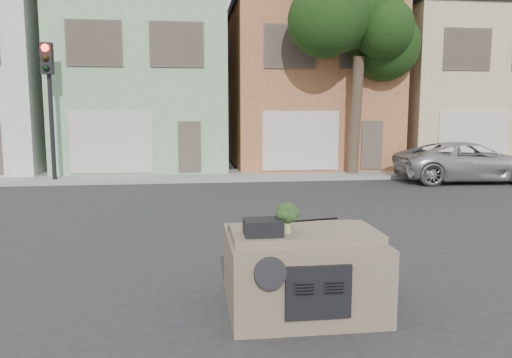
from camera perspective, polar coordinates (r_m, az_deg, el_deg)
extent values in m
plane|color=#303033|center=(9.92, 1.37, -7.84)|extent=(120.00, 120.00, 0.00)
cube|color=gray|center=(20.16, -3.15, 0.43)|extent=(40.00, 3.00, 0.15)
cube|color=#8EBD91|center=(24.05, -12.43, 10.30)|extent=(7.20, 8.20, 7.55)
cube|color=#AF6C43|center=(24.57, 5.57, 10.38)|extent=(7.20, 8.20, 7.55)
cube|color=beige|center=(27.24, 21.37, 9.64)|extent=(7.20, 8.20, 7.55)
imported|color=#ACAFB2|center=(20.53, 23.05, -0.27)|extent=(5.56, 2.86, 1.50)
cube|color=black|center=(19.59, -22.44, 6.89)|extent=(0.40, 0.40, 5.10)
cube|color=#17330F|center=(20.35, 11.43, 12.14)|extent=(4.40, 4.00, 8.50)
cube|color=#776852|center=(6.93, 5.20, -10.02)|extent=(2.00, 1.80, 1.12)
cube|color=black|center=(6.32, 0.81, -5.54)|extent=(0.48, 0.38, 0.20)
cube|color=black|center=(7.20, 6.79, -4.65)|extent=(0.69, 0.15, 0.02)
cube|color=#213818|center=(6.42, 3.59, -4.38)|extent=(0.34, 0.34, 0.41)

